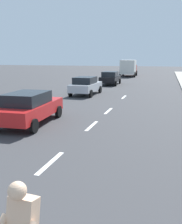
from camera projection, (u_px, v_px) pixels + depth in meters
name	position (u px, v px, depth m)	size (l,w,h in m)	color
ground_plane	(119.00, 102.00, 18.65)	(160.00, 160.00, 0.00)	#38383A
lane_stripe_2	(50.00, 163.00, 7.82)	(0.16, 1.80, 0.01)	white
lane_stripe_3	(92.00, 126.00, 12.04)	(0.16, 1.80, 0.01)	white
lane_stripe_4	(108.00, 111.00, 15.41)	(0.16, 1.80, 0.01)	white
lane_stripe_5	(124.00, 97.00, 20.81)	(0.16, 1.80, 0.01)	white
parked_car_red	(29.00, 107.00, 12.29)	(2.24, 4.52, 1.57)	red
parked_car_silver	(86.00, 85.00, 21.99)	(2.00, 4.28, 1.57)	#B7BABF
parked_car_black	(110.00, 78.00, 30.21)	(2.15, 4.49, 1.57)	black
delivery_truck	(129.00, 68.00, 43.52)	(2.88, 6.34, 2.80)	maroon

